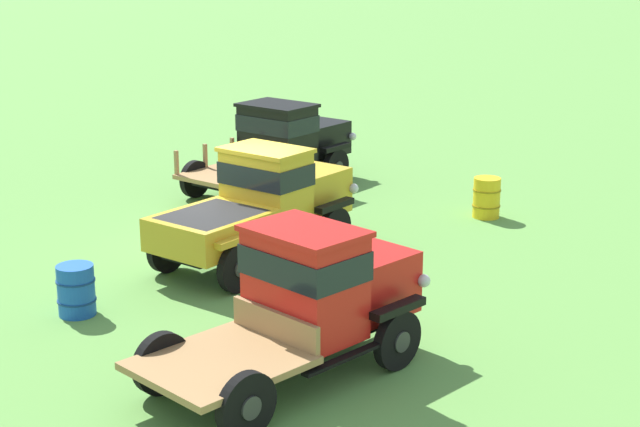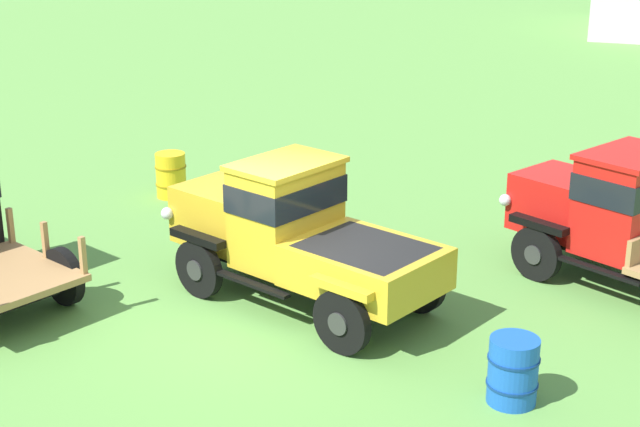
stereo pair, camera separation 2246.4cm
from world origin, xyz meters
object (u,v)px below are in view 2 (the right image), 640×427
object	(u,v)px
vintage_truck_midrow_center	(618,213)
oil_drum_near_fence	(513,371)
oil_drum_beside_row	(171,175)
vintage_truck_second_in_line	(295,232)

from	to	relation	value
vintage_truck_midrow_center	oil_drum_near_fence	size ratio (longest dim) A/B	5.56
oil_drum_beside_row	vintage_truck_second_in_line	bearing A→B (deg)	-42.27
vintage_truck_second_in_line	vintage_truck_midrow_center	world-z (taller)	vintage_truck_second_in_line
vintage_truck_second_in_line	oil_drum_near_fence	size ratio (longest dim) A/B	5.63
vintage_truck_second_in_line	oil_drum_beside_row	distance (m)	5.68
vintage_truck_second_in_line	vintage_truck_midrow_center	xyz separation A→B (m)	(4.47, 2.43, 0.04)
vintage_truck_second_in_line	oil_drum_beside_row	xyz separation A→B (m)	(-4.18, 3.80, -0.65)
vintage_truck_midrow_center	oil_drum_near_fence	distance (m)	4.49
vintage_truck_midrow_center	oil_drum_beside_row	size ratio (longest dim) A/B	5.28
vintage_truck_midrow_center	oil_drum_near_fence	bearing A→B (deg)	-101.15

